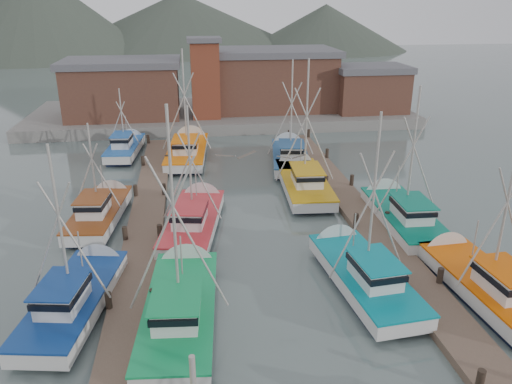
{
  "coord_description": "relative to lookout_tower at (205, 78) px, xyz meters",
  "views": [
    {
      "loc": [
        -3.97,
        -22.05,
        13.64
      ],
      "look_at": [
        -0.13,
        5.94,
        2.6
      ],
      "focal_mm": 35.0,
      "sensor_mm": 36.0,
      "label": 1
    }
  ],
  "objects": [
    {
      "name": "ground",
      "position": [
        2.0,
        -33.0,
        -5.55
      ],
      "size": [
        260.0,
        260.0,
        0.0
      ],
      "primitive_type": "plane",
      "color": "#4B5A57",
      "rests_on": "ground"
    },
    {
      "name": "lookout_tower",
      "position": [
        0.0,
        0.0,
        0.0
      ],
      "size": [
        3.6,
        3.6,
        8.5
      ],
      "color": "brown",
      "rests_on": "quay"
    },
    {
      "name": "boat_8",
      "position": [
        -1.91,
        -26.19,
        -4.87
      ],
      "size": [
        4.45,
        9.64,
        8.8
      ],
      "rotation": [
        0.0,
        0.0,
        -0.18
      ],
      "color": "#0F1632",
      "rests_on": "ground"
    },
    {
      "name": "shed_center",
      "position": [
        8.0,
        4.0,
        -0.86
      ],
      "size": [
        14.84,
        9.54,
        6.9
      ],
      "color": "brown",
      "rests_on": "quay"
    },
    {
      "name": "boat_6",
      "position": [
        -7.5,
        -34.22,
        -4.87
      ],
      "size": [
        4.09,
        9.05,
        8.91
      ],
      "rotation": [
        0.0,
        0.0,
        -0.17
      ],
      "color": "#0F1632",
      "rests_on": "ground"
    },
    {
      "name": "shed_right",
      "position": [
        19.0,
        1.0,
        -1.71
      ],
      "size": [
        8.48,
        6.36,
        5.2
      ],
      "color": "brown",
      "rests_on": "quay"
    },
    {
      "name": "boat_11",
      "position": [
        11.22,
        -27.26,
        -4.87
      ],
      "size": [
        3.99,
        9.42,
        9.81
      ],
      "rotation": [
        0.0,
        0.0,
        -0.03
      ],
      "color": "#0F1632",
      "rests_on": "ground"
    },
    {
      "name": "dock_left",
      "position": [
        -5.0,
        -28.96,
        -5.34
      ],
      "size": [
        2.3,
        46.0,
        1.5
      ],
      "color": "brown",
      "rests_on": "ground"
    },
    {
      "name": "boat_7",
      "position": [
        11.82,
        -35.62,
        -4.87
      ],
      "size": [
        3.78,
        9.15,
        9.31
      ],
      "rotation": [
        0.0,
        0.0,
        0.06
      ],
      "color": "#0F1632",
      "rests_on": "ground"
    },
    {
      "name": "boat_9",
      "position": [
        6.35,
        -20.3,
        -4.86
      ],
      "size": [
        4.3,
        10.21,
        10.72
      ],
      "rotation": [
        0.0,
        0.0,
        -0.05
      ],
      "color": "#0F1632",
      "rests_on": "ground"
    },
    {
      "name": "boat_12",
      "position": [
        -2.2,
        -10.92,
        -4.86
      ],
      "size": [
        4.31,
        10.63,
        10.66
      ],
      "rotation": [
        0.0,
        0.0,
        -0.09
      ],
      "color": "#0F1632",
      "rests_on": "ground"
    },
    {
      "name": "boat_4",
      "position": [
        -2.71,
        -35.55,
        -4.86
      ],
      "size": [
        4.3,
        9.89,
        10.82
      ],
      "rotation": [
        0.0,
        0.0,
        -0.08
      ],
      "color": "#0F1632",
      "rests_on": "ground"
    },
    {
      "name": "boat_10",
      "position": [
        -7.92,
        -24.14,
        -4.87
      ],
      "size": [
        3.49,
        8.66,
        7.33
      ],
      "rotation": [
        0.0,
        0.0,
        -0.11
      ],
      "color": "#0F1632",
      "rests_on": "ground"
    },
    {
      "name": "boat_14",
      "position": [
        -7.89,
        -9.1,
        -4.88
      ],
      "size": [
        3.17,
        8.26,
        6.82
      ],
      "rotation": [
        0.0,
        0.0,
        -0.09
      ],
      "color": "#0F1632",
      "rests_on": "ground"
    },
    {
      "name": "dock_right",
      "position": [
        9.0,
        -28.96,
        -5.34
      ],
      "size": [
        2.3,
        46.0,
        1.5
      ],
      "color": "brown",
      "rests_on": "ground"
    },
    {
      "name": "boat_13",
      "position": [
        6.67,
        -13.88,
        -4.87
      ],
      "size": [
        4.28,
        9.82,
        9.84
      ],
      "rotation": [
        0.0,
        0.0,
        -0.15
      ],
      "color": "#0F1632",
      "rests_on": "ground"
    },
    {
      "name": "quay",
      "position": [
        2.0,
        4.0,
        -4.95
      ],
      "size": [
        44.0,
        16.0,
        1.2
      ],
      "primitive_type": "cube",
      "color": "gray",
      "rests_on": "ground"
    },
    {
      "name": "gull_far",
      "position": [
        3.25,
        -30.61,
        0.3
      ],
      "size": [
        1.55,
        0.62,
        0.24
      ],
      "rotation": [
        0.0,
        0.0,
        0.08
      ],
      "color": "gray",
      "rests_on": "ground"
    },
    {
      "name": "shed_left",
      "position": [
        -9.0,
        2.0,
        -1.21
      ],
      "size": [
        12.72,
        8.48,
        6.2
      ],
      "color": "brown",
      "rests_on": "quay"
    },
    {
      "name": "gull_near",
      "position": [
        -0.4,
        -38.24,
        2.87
      ],
      "size": [
        1.53,
        0.66,
        0.24
      ],
      "rotation": [
        0.0,
        0.0,
        0.42
      ],
      "color": "gray",
      "rests_on": "ground"
    },
    {
      "name": "distant_hills",
      "position": [
        -10.76,
        89.59,
        -5.55
      ],
      "size": [
        175.0,
        140.0,
        42.0
      ],
      "color": "#3E463A",
      "rests_on": "ground"
    },
    {
      "name": "boat_5",
      "position": [
        6.23,
        -33.95,
        -4.87
      ],
      "size": [
        3.91,
        9.38,
        9.83
      ],
      "rotation": [
        0.0,
        0.0,
        0.1
      ],
      "color": "#0F1632",
      "rests_on": "ground"
    }
  ]
}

